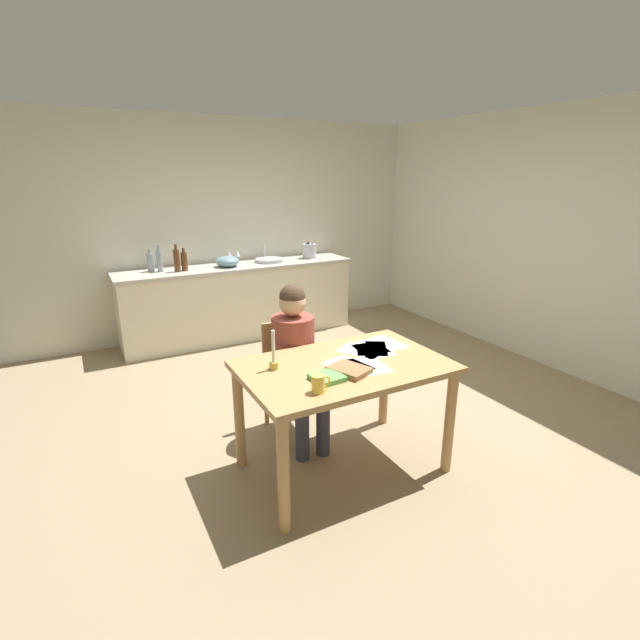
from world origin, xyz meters
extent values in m
cube|color=#937F60|center=(0.00, 0.00, -0.02)|extent=(5.20, 5.20, 0.04)
cube|color=beige|center=(0.00, 2.60, 1.30)|extent=(5.20, 0.12, 2.60)
cube|color=beige|center=(2.60, 0.00, 1.30)|extent=(0.12, 5.20, 2.60)
cube|color=beige|center=(0.00, 2.24, 0.43)|extent=(2.80, 0.60, 0.86)
cube|color=#B7B2A8|center=(0.00, 2.24, 0.88)|extent=(2.84, 0.64, 0.04)
cube|color=tan|center=(-0.30, -0.74, 0.76)|extent=(1.33, 0.86, 0.04)
cylinder|color=tan|center=(-0.91, -1.11, 0.37)|extent=(0.07, 0.07, 0.74)
cylinder|color=tan|center=(0.31, -1.11, 0.37)|extent=(0.07, 0.07, 0.74)
cylinder|color=tan|center=(-0.91, -0.37, 0.37)|extent=(0.07, 0.07, 0.74)
cylinder|color=tan|center=(0.31, -0.37, 0.37)|extent=(0.07, 0.07, 0.74)
cube|color=tan|center=(-0.39, -0.13, 0.45)|extent=(0.43, 0.43, 0.04)
cube|color=tan|center=(-0.37, 0.05, 0.66)|extent=(0.36, 0.06, 0.40)
cylinder|color=tan|center=(-0.57, -0.29, 0.22)|extent=(0.04, 0.04, 0.44)
cylinder|color=tan|center=(-0.23, -0.32, 0.22)|extent=(0.04, 0.04, 0.44)
cylinder|color=tan|center=(-0.54, 0.05, 0.22)|extent=(0.04, 0.04, 0.44)
cylinder|color=tan|center=(-0.20, 0.02, 0.22)|extent=(0.04, 0.04, 0.44)
cylinder|color=brown|center=(-0.39, -0.15, 0.70)|extent=(0.35, 0.35, 0.50)
sphere|color=#D8AD8C|center=(-0.39, -0.15, 1.06)|extent=(0.20, 0.20, 0.20)
sphere|color=#473323|center=(-0.39, -0.15, 1.10)|extent=(0.19, 0.19, 0.19)
cylinder|color=#383847|center=(-0.48, -0.34, 0.45)|extent=(0.16, 0.39, 0.13)
cylinder|color=#383847|center=(-0.50, -0.52, 0.23)|extent=(0.10, 0.10, 0.45)
cylinder|color=#383847|center=(-0.32, -0.35, 0.45)|extent=(0.16, 0.39, 0.13)
cylinder|color=#383847|center=(-0.34, -0.54, 0.23)|extent=(0.10, 0.10, 0.45)
cylinder|color=#F2CC4C|center=(-0.64, -1.02, 0.83)|extent=(0.08, 0.08, 0.10)
torus|color=#F2CC4C|center=(-0.60, -1.02, 0.83)|extent=(0.07, 0.01, 0.07)
cylinder|color=gold|center=(-0.73, -0.60, 0.80)|extent=(0.06, 0.06, 0.05)
cylinder|color=white|center=(-0.73, -0.60, 0.93)|extent=(0.02, 0.02, 0.21)
cube|color=olive|center=(-0.34, -0.87, 0.79)|extent=(0.26, 0.29, 0.03)
cube|color=#5FAD4E|center=(-0.52, -0.91, 0.79)|extent=(0.19, 0.18, 0.03)
cube|color=white|center=(-0.07, -0.60, 0.78)|extent=(0.33, 0.36, 0.00)
cube|color=white|center=(-0.18, -0.85, 0.78)|extent=(0.24, 0.32, 0.00)
cube|color=white|center=(-0.29, -0.78, 0.78)|extent=(0.26, 0.33, 0.00)
cube|color=white|center=(0.16, -0.56, 0.78)|extent=(0.24, 0.32, 0.00)
cube|color=white|center=(0.01, -0.63, 0.78)|extent=(0.24, 0.32, 0.00)
cube|color=white|center=(0.02, -0.60, 0.78)|extent=(0.33, 0.36, 0.00)
cylinder|color=#B2B7BC|center=(0.42, 2.24, 0.92)|extent=(0.36, 0.36, 0.04)
cylinder|color=silver|center=(0.42, 2.40, 1.02)|extent=(0.02, 0.02, 0.24)
cylinder|color=#8C999E|center=(-0.98, 2.31, 1.00)|extent=(0.08, 0.08, 0.20)
cylinder|color=#8C999E|center=(-0.98, 2.31, 1.13)|extent=(0.03, 0.03, 0.05)
cylinder|color=#8C999E|center=(-0.89, 2.26, 1.02)|extent=(0.06, 0.06, 0.24)
cylinder|color=#8C999E|center=(-0.89, 2.26, 1.17)|extent=(0.03, 0.03, 0.06)
cylinder|color=#593319|center=(-0.72, 2.16, 1.02)|extent=(0.07, 0.07, 0.25)
cylinder|color=#593319|center=(-0.72, 2.16, 1.18)|extent=(0.03, 0.03, 0.06)
cylinder|color=#593319|center=(-0.64, 2.18, 1.00)|extent=(0.07, 0.07, 0.21)
cylinder|color=#593319|center=(-0.64, 2.18, 1.13)|extent=(0.03, 0.03, 0.05)
ellipsoid|color=#668C99|center=(-0.14, 2.18, 0.96)|extent=(0.28, 0.28, 0.12)
cylinder|color=#B7BABF|center=(0.98, 2.24, 0.99)|extent=(0.18, 0.18, 0.18)
cone|color=#262628|center=(0.98, 2.24, 1.10)|extent=(0.11, 0.11, 0.04)
cylinder|color=silver|center=(0.06, 2.39, 0.90)|extent=(0.06, 0.06, 0.00)
cylinder|color=silver|center=(0.06, 2.39, 0.94)|extent=(0.01, 0.01, 0.07)
cone|color=silver|center=(0.06, 2.39, 1.01)|extent=(0.07, 0.07, 0.08)
cylinder|color=silver|center=(-0.05, 2.39, 0.90)|extent=(0.06, 0.06, 0.00)
cylinder|color=silver|center=(-0.05, 2.39, 0.94)|extent=(0.01, 0.01, 0.07)
cone|color=silver|center=(-0.05, 2.39, 1.01)|extent=(0.07, 0.07, 0.08)
camera|label=1|loc=(-1.77, -3.13, 1.96)|focal=26.16mm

